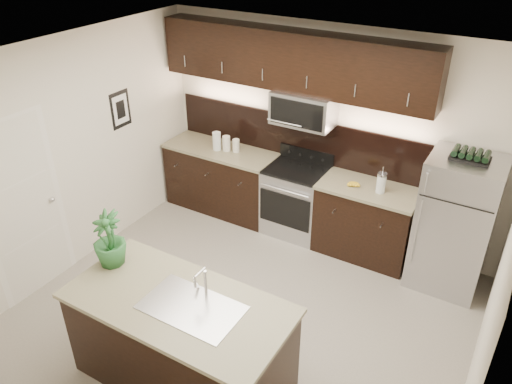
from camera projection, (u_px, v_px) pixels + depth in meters
ground at (245, 312)px, 5.41m from camera, size 4.50×4.50×0.00m
room_walls at (230, 173)px, 4.59m from camera, size 4.52×4.02×2.71m
counter_run at (282, 196)px, 6.64m from camera, size 3.51×0.65×0.94m
upper_fixtures at (293, 70)px, 5.90m from camera, size 3.49×0.40×1.66m
island at (181, 341)px, 4.43m from camera, size 1.96×0.96×0.94m
sink_faucet at (192, 305)px, 4.13m from camera, size 0.84×0.50×0.28m
refrigerator at (454, 224)px, 5.48m from camera, size 0.76×0.69×1.58m
wine_rack at (471, 155)px, 5.06m from camera, size 0.39×0.24×0.10m
plant at (109, 239)px, 4.51m from camera, size 0.34×0.34×0.54m
canisters at (224, 143)px, 6.73m from camera, size 0.36×0.18×0.25m
french_press at (381, 183)px, 5.73m from camera, size 0.11×0.11×0.32m
bananas at (350, 184)px, 5.92m from camera, size 0.19×0.17×0.05m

